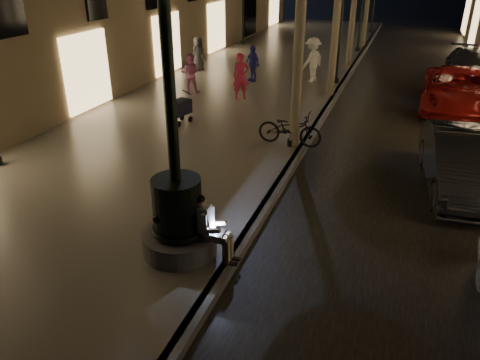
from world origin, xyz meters
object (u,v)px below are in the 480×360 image
at_px(seated_man_laptop, 209,225).
at_px(car_second, 462,162).
at_px(pedestrian_white, 312,60).
at_px(pedestrian_dark, 198,53).
at_px(fountain_lamppost, 177,204).
at_px(lamp_left_b, 165,8).
at_px(lamp_curb_a, 297,39).
at_px(pedestrian_blue, 253,63).
at_px(lamp_curb_b, 342,10).
at_px(pedestrian_red, 241,76).
at_px(pedestrian_pink, 190,73).
at_px(car_third, 458,90).
at_px(car_rear, 468,65).
at_px(stroller, 179,108).
at_px(bicycle, 290,129).

height_order(seated_man_laptop, car_second, same).
bearing_deg(pedestrian_white, pedestrian_dark, -68.66).
relative_size(fountain_lamppost, lamp_left_b, 1.08).
bearing_deg(lamp_curb_a, pedestrian_blue, 116.64).
distance_m(lamp_curb_b, pedestrian_red, 5.35).
distance_m(seated_man_laptop, pedestrian_blue, 13.51).
bearing_deg(pedestrian_pink, lamp_left_b, -58.82).
xyz_separation_m(car_third, pedestrian_dark, (-11.47, 2.12, 0.25)).
bearing_deg(pedestrian_white, car_rear, 144.37).
bearing_deg(pedestrian_white, lamp_curb_a, 33.58).
relative_size(lamp_left_b, pedestrian_white, 2.53).
xyz_separation_m(fountain_lamppost, lamp_left_b, (-6.40, 12.00, 2.02)).
relative_size(pedestrian_pink, pedestrian_blue, 1.00).
xyz_separation_m(car_rear, pedestrian_dark, (-12.20, -3.11, 0.32)).
height_order(seated_man_laptop, lamp_curb_a, lamp_curb_a).
distance_m(stroller, pedestrian_blue, 6.40).
xyz_separation_m(lamp_curb_b, lamp_left_b, (-7.10, -2.00, 0.00)).
xyz_separation_m(fountain_lamppost, car_third, (5.47, 12.16, -0.47)).
bearing_deg(lamp_left_b, car_third, 0.76).
height_order(car_third, pedestrian_pink, pedestrian_pink).
distance_m(stroller, pedestrian_dark, 8.07).
height_order(stroller, car_rear, car_rear).
distance_m(fountain_lamppost, lamp_curb_b, 14.16).
height_order(lamp_curb_b, car_second, lamp_curb_b).
distance_m(car_second, bicycle, 4.69).
relative_size(pedestrian_pink, bicycle, 0.82).
xyz_separation_m(fountain_lamppost, stroller, (-3.28, 6.69, -0.46)).
bearing_deg(pedestrian_dark, lamp_curb_b, -72.64).
bearing_deg(car_second, pedestrian_blue, 129.48).
distance_m(seated_man_laptop, lamp_curb_a, 6.45).
bearing_deg(stroller, pedestrian_blue, 99.85).
distance_m(fountain_lamppost, pedestrian_dark, 15.49).
bearing_deg(bicycle, seated_man_laptop, -178.12).
height_order(lamp_curb_a, pedestrian_red, lamp_curb_a).
xyz_separation_m(pedestrian_pink, bicycle, (5.22, -4.35, -0.28)).
relative_size(seated_man_laptop, stroller, 1.15).
xyz_separation_m(stroller, pedestrian_blue, (0.43, 6.38, 0.22)).
bearing_deg(lamp_left_b, lamp_curb_a, -40.20).
distance_m(stroller, car_second, 8.61).
distance_m(lamp_curb_b, car_second, 10.35).
xyz_separation_m(car_rear, pedestrian_blue, (-9.04, -4.33, 0.31)).
distance_m(stroller, pedestrian_red, 3.64).
relative_size(pedestrian_white, pedestrian_dark, 1.20).
bearing_deg(pedestrian_dark, lamp_curb_a, -121.28).
distance_m(car_third, pedestrian_red, 8.10).
relative_size(stroller, car_rear, 0.24).
distance_m(seated_man_laptop, lamp_left_b, 14.10).
bearing_deg(pedestrian_blue, fountain_lamppost, -40.99).
xyz_separation_m(lamp_curb_a, pedestrian_dark, (-6.70, 8.28, -2.24)).
xyz_separation_m(fountain_lamppost, bicycle, (0.60, 6.06, -0.51)).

